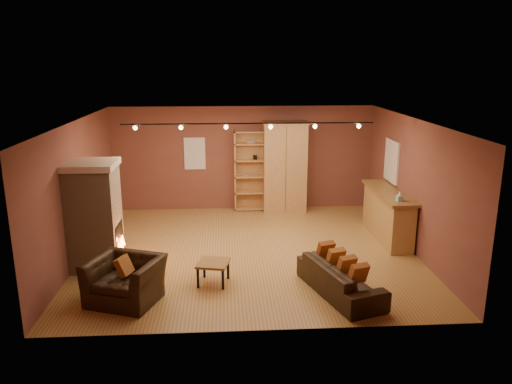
{
  "coord_description": "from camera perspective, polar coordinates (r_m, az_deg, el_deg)",
  "views": [
    {
      "loc": [
        -0.49,
        -10.02,
        3.99
      ],
      "look_at": [
        0.16,
        0.2,
        1.26
      ],
      "focal_mm": 35.0,
      "sensor_mm": 36.0,
      "label": 1
    }
  ],
  "objects": [
    {
      "name": "back_window",
      "position": [
        13.5,
        -7.02,
        4.39
      ],
      "size": [
        0.56,
        0.04,
        0.86
      ],
      "primitive_type": "cube",
      "color": "white",
      "rests_on": "back_wall"
    },
    {
      "name": "tissue_box",
      "position": [
        10.86,
        16.1,
        -0.55
      ],
      "size": [
        0.14,
        0.14,
        0.22
      ],
      "rotation": [
        0.0,
        0.0,
        0.14
      ],
      "color": "#85B7D5",
      "rests_on": "bar_counter"
    },
    {
      "name": "right_window",
      "position": [
        12.31,
        15.25,
        3.43
      ],
      "size": [
        0.05,
        0.9,
        1.0
      ],
      "primitive_type": "cube",
      "color": "white",
      "rests_on": "right_wall"
    },
    {
      "name": "ceiling",
      "position": [
        10.1,
        -0.82,
        8.15
      ],
      "size": [
        7.0,
        7.0,
        0.0
      ],
      "primitive_type": "plane",
      "rotation": [
        3.14,
        0.0,
        0.0
      ],
      "color": "#57331B",
      "rests_on": "back_wall"
    },
    {
      "name": "loveseat",
      "position": [
        8.93,
        9.63,
        -9.07
      ],
      "size": [
        1.13,
        2.01,
        0.79
      ],
      "rotation": [
        0.0,
        0.0,
        1.88
      ],
      "color": "black",
      "rests_on": "floor"
    },
    {
      "name": "right_wall",
      "position": [
        11.09,
        17.58,
        0.7
      ],
      "size": [
        0.02,
        6.5,
        2.8
      ],
      "primitive_type": "cube",
      "color": "brown",
      "rests_on": "floor"
    },
    {
      "name": "back_wall",
      "position": [
        13.53,
        -1.48,
        3.87
      ],
      "size": [
        7.0,
        0.02,
        2.8
      ],
      "primitive_type": "cube",
      "color": "brown",
      "rests_on": "floor"
    },
    {
      "name": "floor",
      "position": [
        10.8,
        -0.76,
        -6.77
      ],
      "size": [
        7.0,
        7.0,
        0.0
      ],
      "primitive_type": "plane",
      "color": "olive",
      "rests_on": "ground"
    },
    {
      "name": "bookcase",
      "position": [
        13.49,
        -0.62,
        2.55
      ],
      "size": [
        0.89,
        0.35,
        2.17
      ],
      "color": "tan",
      "rests_on": "floor"
    },
    {
      "name": "bar_counter",
      "position": [
        11.79,
        14.8,
        -2.48
      ],
      "size": [
        0.62,
        2.33,
        1.11
      ],
      "color": "tan",
      "rests_on": "floor"
    },
    {
      "name": "left_wall",
      "position": [
        10.78,
        -19.71,
        0.12
      ],
      "size": [
        0.02,
        6.5,
        2.8
      ],
      "primitive_type": "cube",
      "color": "brown",
      "rests_on": "floor"
    },
    {
      "name": "armchair",
      "position": [
        8.8,
        -14.79,
        -8.92
      ],
      "size": [
        1.35,
        1.11,
        1.01
      ],
      "rotation": [
        0.0,
        0.0,
        -0.35
      ],
      "color": "black",
      "rests_on": "floor"
    },
    {
      "name": "track_rail",
      "position": [
        10.32,
        -0.87,
        7.65
      ],
      "size": [
        5.2,
        0.09,
        0.13
      ],
      "color": "black",
      "rests_on": "ceiling"
    },
    {
      "name": "armoire",
      "position": [
        13.35,
        3.29,
        2.9
      ],
      "size": [
        1.19,
        0.68,
        2.43
      ],
      "color": "tan",
      "rests_on": "floor"
    },
    {
      "name": "coffee_table",
      "position": [
        9.24,
        -4.92,
        -8.32
      ],
      "size": [
        0.65,
        0.65,
        0.42
      ],
      "rotation": [
        0.0,
        0.0,
        -0.21
      ],
      "color": "olive",
      "rests_on": "floor"
    },
    {
      "name": "fireplace",
      "position": [
        10.19,
        -17.96,
        -2.54
      ],
      "size": [
        1.01,
        0.98,
        2.12
      ],
      "color": "tan",
      "rests_on": "floor"
    }
  ]
}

